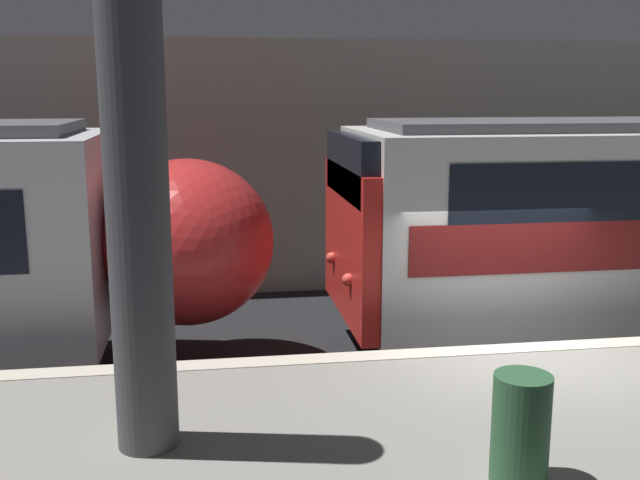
{
  "coord_description": "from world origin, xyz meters",
  "views": [
    {
      "loc": [
        -3.65,
        -7.93,
        4.02
      ],
      "look_at": [
        -2.29,
        1.03,
        2.18
      ],
      "focal_mm": 42.0,
      "sensor_mm": 36.0,
      "label": 1
    }
  ],
  "objects": [
    {
      "name": "ground_plane",
      "position": [
        0.0,
        0.0,
        0.0
      ],
      "size": [
        120.0,
        120.0,
        0.0
      ],
      "primitive_type": "plane",
      "color": "black"
    },
    {
      "name": "platform",
      "position": [
        0.0,
        -1.84,
        0.54
      ],
      "size": [
        40.0,
        3.69,
        1.08
      ],
      "color": "gray",
      "rests_on": "ground"
    },
    {
      "name": "station_rear_barrier",
      "position": [
        0.0,
        6.66,
        2.48
      ],
      "size": [
        50.0,
        0.15,
        4.96
      ],
      "color": "#B2AD9E",
      "rests_on": "ground"
    },
    {
      "name": "support_pillar_near",
      "position": [
        -4.2,
        -1.93,
        2.92
      ],
      "size": [
        0.51,
        0.51,
        3.7
      ],
      "color": "#47474C",
      "rests_on": "platform"
    },
    {
      "name": "trash_bin",
      "position": [
        -1.36,
        -2.96,
        1.5
      ],
      "size": [
        0.44,
        0.44,
        0.85
      ],
      "color": "#2D5B38",
      "rests_on": "platform"
    }
  ]
}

